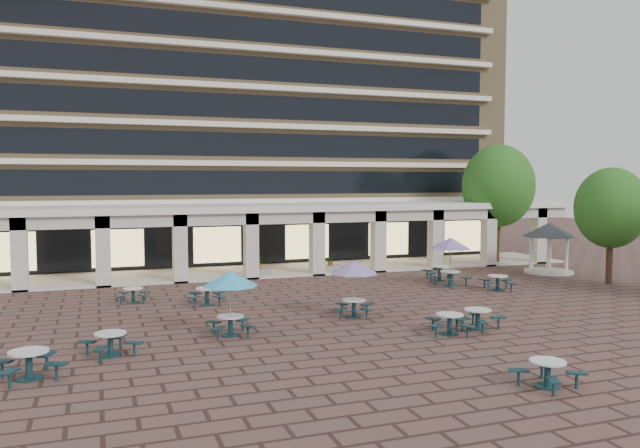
% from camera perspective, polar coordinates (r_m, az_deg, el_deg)
% --- Properties ---
extents(ground, '(120.00, 120.00, 0.00)m').
position_cam_1_polar(ground, '(27.17, 4.31, -8.62)').
color(ground, brown).
rests_on(ground, ground).
extents(apartment_building, '(40.00, 15.50, 25.20)m').
position_cam_1_polar(apartment_building, '(51.26, -7.55, 11.44)').
color(apartment_building, '#A2855B').
rests_on(apartment_building, ground).
extents(retail_arcade, '(42.00, 6.60, 4.40)m').
position_cam_1_polar(retail_arcade, '(40.57, -4.22, -0.15)').
color(retail_arcade, white).
rests_on(retail_arcade, ground).
extents(picnic_table_0, '(2.27, 2.27, 0.87)m').
position_cam_1_polar(picnic_table_0, '(20.94, -25.08, -11.37)').
color(picnic_table_0, '#133139').
rests_on(picnic_table_0, ground).
extents(picnic_table_1, '(2.18, 2.18, 0.79)m').
position_cam_1_polar(picnic_table_1, '(24.85, 11.77, -8.77)').
color(picnic_table_1, '#133139').
rests_on(picnic_table_1, ground).
extents(picnic_table_2, '(2.03, 2.03, 0.77)m').
position_cam_1_polar(picnic_table_2, '(19.51, 20.08, -12.52)').
color(picnic_table_2, '#133139').
rests_on(picnic_table_2, ground).
extents(picnic_table_4, '(2.15, 2.15, 2.48)m').
position_cam_1_polar(picnic_table_4, '(24.06, -8.23, -5.18)').
color(picnic_table_4, '#133139').
rests_on(picnic_table_4, ground).
extents(picnic_table_5, '(2.15, 2.15, 0.80)m').
position_cam_1_polar(picnic_table_5, '(22.59, -18.60, -10.18)').
color(picnic_table_5, '#133139').
rests_on(picnic_table_5, ground).
extents(picnic_table_6, '(2.12, 2.12, 2.45)m').
position_cam_1_polar(picnic_table_6, '(27.12, 3.13, -4.16)').
color(picnic_table_6, '#133139').
rests_on(picnic_table_6, ground).
extents(picnic_table_7, '(2.20, 2.20, 0.80)m').
position_cam_1_polar(picnic_table_7, '(25.96, 14.23, -8.25)').
color(picnic_table_7, '#133139').
rests_on(picnic_table_7, ground).
extents(picnic_table_8, '(1.75, 1.75, 0.71)m').
position_cam_1_polar(picnic_table_8, '(31.83, -16.72, -6.13)').
color(picnic_table_8, '#133139').
rests_on(picnic_table_8, ground).
extents(picnic_table_9, '(2.02, 2.02, 0.80)m').
position_cam_1_polar(picnic_table_9, '(30.47, -10.30, -6.37)').
color(picnic_table_9, '#133139').
rests_on(picnic_table_9, ground).
extents(picnic_table_10, '(2.23, 2.23, 0.81)m').
position_cam_1_polar(picnic_table_10, '(35.13, 15.93, -5.07)').
color(picnic_table_10, '#133139').
rests_on(picnic_table_10, ground).
extents(picnic_table_11, '(2.35, 2.35, 2.72)m').
position_cam_1_polar(picnic_table_11, '(35.73, 11.86, -1.91)').
color(picnic_table_11, '#133139').
rests_on(picnic_table_11, ground).
extents(picnic_table_13, '(2.29, 2.29, 0.86)m').
position_cam_1_polar(picnic_table_13, '(37.84, 10.88, -4.31)').
color(picnic_table_13, '#133139').
rests_on(picnic_table_13, ground).
extents(gazebo, '(3.44, 3.44, 3.20)m').
position_cam_1_polar(gazebo, '(42.56, 20.23, -0.99)').
color(gazebo, beige).
rests_on(gazebo, ground).
extents(tree_east_a, '(4.01, 4.01, 6.68)m').
position_cam_1_polar(tree_east_a, '(39.23, 25.06, 1.33)').
color(tree_east_a, '#432E1B').
rests_on(tree_east_a, ground).
extents(tree_east_c, '(5.09, 5.09, 8.48)m').
position_cam_1_polar(tree_east_c, '(46.11, 16.00, 3.36)').
color(tree_east_c, '#432E1B').
rests_on(tree_east_c, ground).
extents(planter_left, '(1.50, 0.85, 1.29)m').
position_cam_1_polar(planter_left, '(38.63, -5.61, -4.06)').
color(planter_left, '#969791').
rests_on(planter_left, ground).
extents(planter_right, '(1.50, 0.60, 1.17)m').
position_cam_1_polar(planter_right, '(40.04, 0.98, -3.89)').
color(planter_right, '#969791').
rests_on(planter_right, ground).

